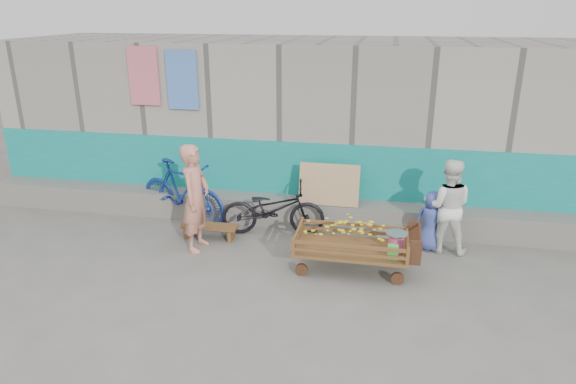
% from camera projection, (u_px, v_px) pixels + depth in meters
% --- Properties ---
extents(ground, '(80.00, 80.00, 0.00)m').
position_uv_depth(ground, '(285.00, 294.00, 6.77)').
color(ground, '#5B5A54').
rests_on(ground, ground).
extents(building_wall, '(12.00, 3.50, 3.00)m').
position_uv_depth(building_wall, '(326.00, 121.00, 10.01)').
color(building_wall, gray).
rests_on(building_wall, ground).
extents(banana_cart, '(1.74, 0.80, 0.74)m').
position_uv_depth(banana_cart, '(349.00, 238.00, 7.24)').
color(banana_cart, brown).
rests_on(banana_cart, ground).
extents(bench, '(0.93, 0.28, 0.23)m').
position_uv_depth(bench, '(209.00, 228.00, 8.37)').
color(bench, brown).
rests_on(bench, ground).
extents(vendor_man, '(0.44, 0.63, 1.68)m').
position_uv_depth(vendor_man, '(196.00, 198.00, 7.80)').
color(vendor_man, tan).
rests_on(vendor_man, ground).
extents(woman, '(0.76, 0.62, 1.48)m').
position_uv_depth(woman, '(447.00, 206.00, 7.75)').
color(woman, white).
rests_on(woman, ground).
extents(child, '(0.50, 0.37, 0.95)m').
position_uv_depth(child, '(431.00, 221.00, 7.88)').
color(child, '#3A4B9E').
rests_on(child, ground).
extents(bicycle_dark, '(1.76, 0.86, 0.89)m').
position_uv_depth(bicycle_dark, '(273.00, 209.00, 8.43)').
color(bicycle_dark, black).
rests_on(bicycle_dark, ground).
extents(bicycle_blue, '(1.91, 1.15, 1.11)m').
position_uv_depth(bicycle_blue, '(183.00, 192.00, 8.88)').
color(bicycle_blue, navy).
rests_on(bicycle_blue, ground).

